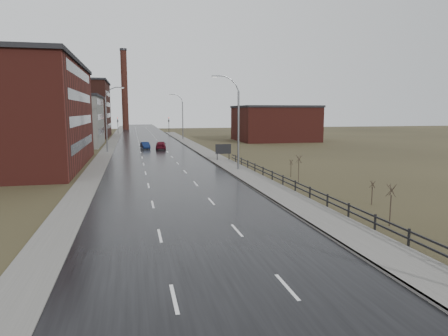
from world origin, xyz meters
TOP-DOWN VIEW (x-y plane):
  - road at (0.00, 60.00)m, footprint 14.00×300.00m
  - sidewalk_right at (8.60, 35.00)m, footprint 3.20×180.00m
  - curb_right at (7.08, 35.00)m, footprint 0.16×180.00m
  - sidewalk_left at (-8.20, 60.00)m, footprint 2.40×260.00m
  - warehouse_mid at (-17.99, 78.00)m, footprint 16.32×20.40m
  - warehouse_far at (-22.99, 108.00)m, footprint 26.52×24.48m
  - building_right at (30.30, 82.00)m, footprint 18.36×16.32m
  - smokestack at (-6.00, 150.00)m, footprint 2.70×2.70m
  - streetlight_right_mid at (8.50, 36.00)m, footprint 3.36×0.28m
  - streetlight_left at (-7.70, 62.00)m, footprint 3.36×0.28m
  - streetlight_right_far at (8.50, 90.00)m, footprint 3.36×0.28m
  - guardrail at (10.30, 18.31)m, footprint 0.10×53.05m
  - shrub_c at (11.99, 10.96)m, footprint 0.63×0.67m
  - shrub_d at (14.23, 16.34)m, footprint 0.45×0.48m
  - shrub_e at (12.61, 26.62)m, footprint 0.66×0.70m
  - shrub_f at (13.21, 30.08)m, footprint 0.46×0.48m
  - billboard at (9.10, 45.54)m, footprint 2.30×0.17m
  - traffic_light_left at (-8.00, 120.00)m, footprint 0.58×2.73m
  - traffic_light_right at (8.00, 120.00)m, footprint 0.58×2.73m
  - car_near at (-1.33, 66.54)m, footprint 1.87×4.16m
  - car_far at (1.52, 65.04)m, footprint 2.30×4.91m

SIDE VIEW (x-z plane):
  - road at x=0.00m, z-range 0.00..0.06m
  - sidewalk_left at x=-8.20m, z-range 0.00..0.12m
  - sidewalk_right at x=8.60m, z-range 0.00..0.18m
  - curb_right at x=7.08m, z-range 0.00..0.18m
  - car_near at x=-1.33m, z-range 0.00..1.33m
  - guardrail at x=10.30m, z-range 0.16..1.26m
  - car_far at x=1.52m, z-range 0.00..1.63m
  - shrub_d at x=14.23m, z-range 0.06..1.95m
  - shrub_f at x=13.21m, z-range 0.06..1.97m
  - shrub_c at x=11.99m, z-range 0.08..2.76m
  - shrub_e at x=12.61m, z-range 0.09..2.90m
  - billboard at x=9.10m, z-range 0.45..2.91m
  - building_right at x=30.30m, z-range 0.01..8.51m
  - traffic_light_left at x=-8.00m, z-range 1.95..7.25m
  - traffic_light_right at x=8.00m, z-range 1.95..7.25m
  - warehouse_mid at x=-17.99m, z-range 0.01..10.51m
  - streetlight_right_mid at x=8.50m, z-range 0.16..11.51m
  - streetlight_left at x=-7.70m, z-range 0.16..11.51m
  - streetlight_right_far at x=8.50m, z-range 0.16..11.51m
  - warehouse_far at x=-22.99m, z-range 0.01..15.51m
  - smokestack at x=-6.00m, z-range 0.15..30.85m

